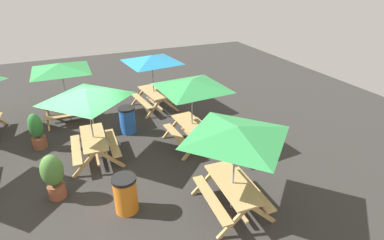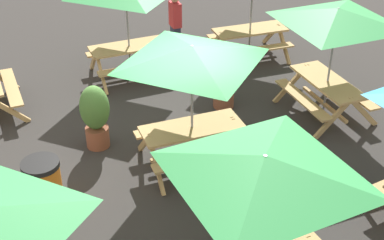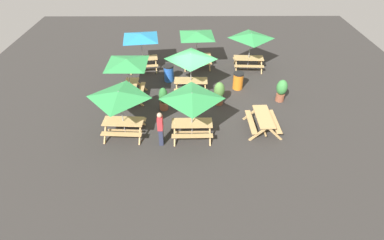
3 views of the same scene
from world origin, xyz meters
name	(u,v)px [view 3 (image 3 of 3)]	position (x,y,z in m)	size (l,w,h in m)	color
ground_plane	(194,95)	(0.00, 0.00, 0.00)	(26.82, 26.82, 0.00)	#33302D
picnic_table_0	(192,99)	(0.14, 3.44, 1.99)	(2.03, 2.03, 2.34)	tan
picnic_table_1	(197,37)	(-0.19, -3.46, 1.99)	(2.82, 2.82, 2.34)	tan
picnic_table_2	(191,59)	(0.18, -0.35, 1.99)	(2.04, 2.04, 2.34)	tan
picnic_table_3	(127,65)	(3.39, 0.24, 1.99)	(2.83, 2.83, 2.34)	tan
picnic_table_4	(119,98)	(3.21, 3.30, 1.99)	(2.10, 2.10, 2.34)	tan
picnic_table_5	(251,39)	(-3.41, -3.14, 1.99)	(2.08, 2.08, 2.34)	tan
picnic_table_6	(263,120)	(-3.14, 2.98, 0.56)	(1.58, 1.84, 0.81)	tan
picnic_table_7	(141,39)	(3.15, -3.15, 1.99)	(2.80, 2.80, 2.34)	tan
trash_bin_orange	(238,81)	(-2.47, -0.74, 0.49)	(0.59, 0.59, 0.98)	orange
trash_bin_blue	(169,73)	(1.47, -1.65, 0.49)	(0.59, 0.59, 0.98)	blue
potted_plant_0	(163,99)	(1.57, 1.29, 0.63)	(0.44, 0.44, 1.25)	#935138
potted_plant_1	(281,90)	(-4.56, 0.54, 0.68)	(0.56, 0.56, 1.24)	#935138
potted_plant_2	(219,92)	(-1.28, 0.82, 0.69)	(0.55, 0.55, 1.27)	#935138
person_standing	(161,128)	(1.49, 3.98, 0.89)	(0.23, 0.36, 1.67)	#2D334C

